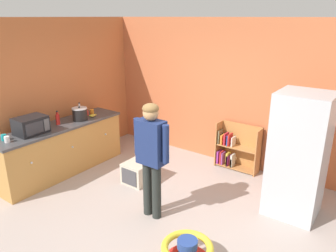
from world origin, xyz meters
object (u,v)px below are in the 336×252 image
(kitchen_counter, at_px, (62,149))
(standing_person, at_px, (151,151))
(bookshelf, at_px, (235,150))
(teal_cup, at_px, (4,137))
(refrigerator, at_px, (298,155))
(white_cup, at_px, (7,139))
(baby_walker, at_px, (187,252))
(clear_bottle, at_px, (80,110))
(pet_carrier, at_px, (140,171))
(microwave, at_px, (31,125))
(crock_pot, at_px, (80,114))
(ketchup_bottle, at_px, (58,119))
(banana_bunch, at_px, (93,115))
(orange_cup, at_px, (92,112))
(red_cup, at_px, (86,113))

(kitchen_counter, xyz_separation_m, standing_person, (2.18, -0.13, 0.55))
(bookshelf, height_order, teal_cup, teal_cup)
(refrigerator, relative_size, teal_cup, 18.74)
(standing_person, height_order, teal_cup, standing_person)
(bookshelf, relative_size, white_cup, 8.95)
(baby_walker, height_order, clear_bottle, clear_bottle)
(standing_person, bearing_deg, pet_carrier, 140.46)
(microwave, xyz_separation_m, teal_cup, (-0.07, -0.43, -0.09))
(refrigerator, relative_size, crock_pot, 6.54)
(bookshelf, xyz_separation_m, ketchup_bottle, (-2.51, -1.98, 0.64))
(refrigerator, bearing_deg, white_cup, -150.42)
(banana_bunch, bearing_deg, baby_walker, -24.04)
(microwave, distance_m, banana_bunch, 1.22)
(refrigerator, height_order, orange_cup, refrigerator)
(baby_walker, xyz_separation_m, crock_pot, (-3.03, 1.05, 0.86))
(clear_bottle, height_order, teal_cup, clear_bottle)
(pet_carrier, distance_m, teal_cup, 2.21)
(kitchen_counter, bearing_deg, orange_cup, 92.52)
(crock_pot, bearing_deg, kitchen_counter, -100.32)
(ketchup_bottle, bearing_deg, banana_bunch, 77.05)
(white_cup, xyz_separation_m, red_cup, (-0.10, 1.63, 0.00))
(baby_walker, bearing_deg, kitchen_counter, 168.22)
(orange_cup, bearing_deg, pet_carrier, -9.97)
(standing_person, height_order, banana_bunch, standing_person)
(clear_bottle, relative_size, teal_cup, 2.59)
(bookshelf, relative_size, baby_walker, 1.41)
(ketchup_bottle, bearing_deg, refrigerator, 16.44)
(clear_bottle, relative_size, red_cup, 2.59)
(bookshelf, distance_m, baby_walker, 2.72)
(baby_walker, bearing_deg, teal_cup, -174.48)
(banana_bunch, bearing_deg, clear_bottle, -167.67)
(white_cup, bearing_deg, baby_walker, 6.04)
(standing_person, distance_m, banana_bunch, 2.22)
(red_cup, bearing_deg, baby_walker, -22.57)
(microwave, xyz_separation_m, banana_bunch, (0.11, 1.21, -0.11))
(crock_pot, bearing_deg, pet_carrier, 5.82)
(clear_bottle, bearing_deg, red_cup, 16.98)
(kitchen_counter, bearing_deg, crock_pot, 79.68)
(crock_pot, bearing_deg, teal_cup, -95.89)
(white_cup, bearing_deg, crock_pot, 89.16)
(banana_bunch, bearing_deg, kitchen_counter, -99.34)
(kitchen_counter, height_order, red_cup, red_cup)
(kitchen_counter, xyz_separation_m, microwave, (0.00, -0.53, 0.59))
(kitchen_counter, distance_m, teal_cup, 1.08)
(ketchup_bottle, distance_m, teal_cup, 0.97)
(pet_carrier, height_order, teal_cup, teal_cup)
(white_cup, xyz_separation_m, teal_cup, (-0.12, 0.02, 0.00))
(refrigerator, distance_m, white_cup, 4.27)
(microwave, bearing_deg, baby_walker, -2.24)
(standing_person, height_order, red_cup, standing_person)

